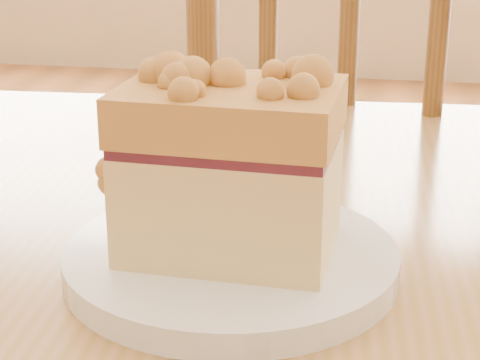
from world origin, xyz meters
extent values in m
cube|color=#A26E3F|center=(-0.13, 0.24, 0.73)|extent=(1.13, 0.79, 0.04)
cube|color=brown|center=(-0.01, 0.79, 0.47)|extent=(0.55, 0.55, 0.04)
cylinder|color=brown|center=(-0.12, 1.01, 0.21)|extent=(0.04, 0.04, 0.45)
cylinder|color=brown|center=(-0.24, 0.65, 0.71)|extent=(0.04, 0.04, 0.48)
cylinder|color=brown|center=(0.02, 0.57, 0.70)|extent=(0.02, 0.02, 0.42)
cylinder|color=brown|center=(-0.07, 0.60, 0.70)|extent=(0.02, 0.02, 0.42)
cylinder|color=brown|center=(-0.16, 0.63, 0.70)|extent=(0.02, 0.02, 0.42)
cylinder|color=white|center=(-0.11, 0.18, 0.76)|extent=(0.20, 0.20, 0.02)
cylinder|color=white|center=(-0.11, 0.18, 0.75)|extent=(0.14, 0.14, 0.01)
cube|color=#FFDA90|center=(-0.11, 0.18, 0.80)|extent=(0.13, 0.10, 0.07)
cube|color=#461423|center=(-0.11, 0.18, 0.84)|extent=(0.12, 0.10, 0.01)
cube|color=gold|center=(-0.11, 0.18, 0.85)|extent=(0.13, 0.10, 0.03)
sphere|color=gold|center=(-0.09, 0.20, 0.87)|extent=(0.02, 0.02, 0.02)
sphere|color=gold|center=(-0.16, 0.16, 0.87)|extent=(0.01, 0.01, 0.01)
sphere|color=gold|center=(-0.14, 0.16, 0.87)|extent=(0.02, 0.02, 0.02)
sphere|color=gold|center=(-0.07, 0.15, 0.87)|extent=(0.01, 0.01, 0.01)
sphere|color=gold|center=(-0.11, 0.14, 0.87)|extent=(0.02, 0.02, 0.02)
sphere|color=gold|center=(-0.15, 0.18, 0.87)|extent=(0.01, 0.01, 0.01)
sphere|color=gold|center=(-0.16, 0.15, 0.87)|extent=(0.01, 0.01, 0.01)
sphere|color=gold|center=(-0.14, 0.19, 0.87)|extent=(0.02, 0.02, 0.02)
sphere|color=gold|center=(-0.06, 0.14, 0.87)|extent=(0.03, 0.03, 0.03)
sphere|color=gold|center=(-0.07, 0.20, 0.87)|extent=(0.02, 0.02, 0.02)
sphere|color=gold|center=(-0.09, 0.19, 0.87)|extent=(0.02, 0.02, 0.02)
sphere|color=gold|center=(-0.13, 0.16, 0.87)|extent=(0.02, 0.02, 0.02)
sphere|color=gold|center=(-0.10, 0.17, 0.87)|extent=(0.03, 0.03, 0.03)
sphere|color=gold|center=(-0.10, 0.17, 0.87)|extent=(0.02, 0.02, 0.02)
sphere|color=gold|center=(-0.18, 0.16, 0.83)|extent=(0.01, 0.01, 0.01)
sphere|color=gold|center=(-0.18, 0.17, 0.82)|extent=(0.01, 0.01, 0.01)
sphere|color=gold|center=(-0.18, 0.19, 0.82)|extent=(0.01, 0.01, 0.01)
sphere|color=gold|center=(-0.17, 0.19, 0.84)|extent=(0.02, 0.02, 0.02)
sphere|color=gold|center=(-0.17, 0.17, 0.82)|extent=(0.02, 0.02, 0.02)
sphere|color=gold|center=(-0.18, 0.17, 0.82)|extent=(0.01, 0.01, 0.01)
camera|label=1|loc=(-0.02, -0.27, 0.98)|focal=62.00mm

